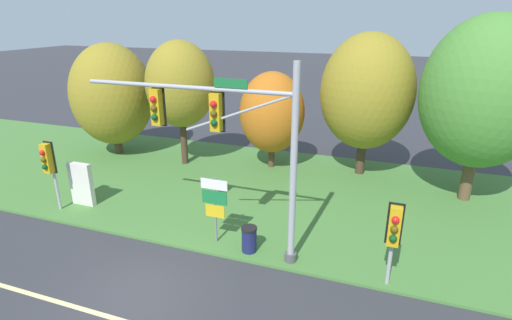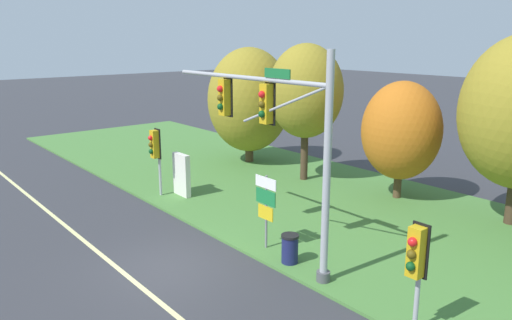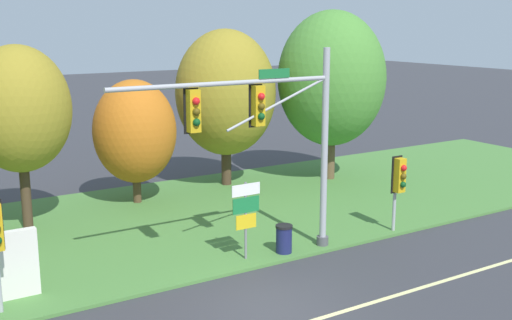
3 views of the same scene
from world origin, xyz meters
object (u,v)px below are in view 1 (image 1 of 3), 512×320
at_px(route_sign_post, 215,202).
at_px(tree_tall_centre, 484,93).
at_px(pedestrian_signal_near_kerb, 49,162).
at_px(tree_nearest_road, 112,95).
at_px(pedestrian_signal_further_along, 394,230).
at_px(info_kiosk, 82,184).
at_px(traffic_signal_mast, 231,135).
at_px(tree_behind_signpost, 272,113).
at_px(trash_bin, 249,239).
at_px(tree_left_of_mast, 180,85).
at_px(tree_mid_verge, 367,92).

distance_m(route_sign_post, tree_tall_centre, 11.83).
height_order(pedestrian_signal_near_kerb, tree_nearest_road, tree_nearest_road).
bearing_deg(tree_tall_centre, pedestrian_signal_further_along, -111.30).
xyz_separation_m(tree_tall_centre, info_kiosk, (-15.71, -6.20, -3.83)).
bearing_deg(pedestrian_signal_near_kerb, tree_nearest_road, 108.39).
bearing_deg(info_kiosk, traffic_signal_mast, -8.40).
bearing_deg(tree_nearest_road, pedestrian_signal_further_along, -26.03).
relative_size(tree_nearest_road, tree_behind_signpost, 1.25).
bearing_deg(info_kiosk, trash_bin, -7.14).
height_order(tree_tall_centre, trash_bin, tree_tall_centre).
bearing_deg(tree_left_of_mast, tree_behind_signpost, 13.52).
height_order(pedestrian_signal_further_along, route_sign_post, pedestrian_signal_further_along).
distance_m(traffic_signal_mast, trash_bin, 3.78).
height_order(traffic_signal_mast, tree_mid_verge, tree_mid_verge).
relative_size(pedestrian_signal_further_along, tree_nearest_road, 0.43).
height_order(pedestrian_signal_near_kerb, route_sign_post, pedestrian_signal_near_kerb).
bearing_deg(info_kiosk, tree_nearest_road, 115.64).
bearing_deg(traffic_signal_mast, pedestrian_signal_further_along, -3.34).
xyz_separation_m(traffic_signal_mast, tree_behind_signpost, (-1.23, 8.29, -1.22)).
bearing_deg(tree_tall_centre, traffic_signal_mast, -138.17).
relative_size(route_sign_post, tree_behind_signpost, 0.49).
xyz_separation_m(pedestrian_signal_near_kerb, tree_nearest_road, (-2.38, 7.17, 1.32)).
height_order(tree_nearest_road, info_kiosk, tree_nearest_road).
distance_m(pedestrian_signal_near_kerb, tree_tall_centre, 18.00).
relative_size(tree_nearest_road, trash_bin, 6.87).
relative_size(route_sign_post, tree_tall_centre, 0.32).
relative_size(traffic_signal_mast, pedestrian_signal_further_along, 2.73).
xyz_separation_m(route_sign_post, tree_nearest_road, (-9.76, 7.13, 1.88)).
bearing_deg(info_kiosk, tree_tall_centre, 21.55).
distance_m(tree_behind_signpost, tree_mid_verge, 4.85).
relative_size(pedestrian_signal_near_kerb, tree_behind_signpost, 0.59).
distance_m(pedestrian_signal_near_kerb, info_kiosk, 1.65).
bearing_deg(tree_nearest_road, tree_tall_centre, -0.22).
height_order(pedestrian_signal_near_kerb, pedestrian_signal_further_along, pedestrian_signal_near_kerb).
bearing_deg(route_sign_post, traffic_signal_mast, -18.37).
height_order(tree_left_of_mast, tree_behind_signpost, tree_left_of_mast).
bearing_deg(tree_left_of_mast, pedestrian_signal_near_kerb, -107.90).
distance_m(pedestrian_signal_near_kerb, trash_bin, 8.90).
xyz_separation_m(pedestrian_signal_near_kerb, tree_behind_signpost, (6.93, 8.07, 0.80)).
relative_size(traffic_signal_mast, tree_tall_centre, 0.95).
bearing_deg(route_sign_post, trash_bin, -6.88).
bearing_deg(route_sign_post, tree_behind_signpost, 93.19).
distance_m(route_sign_post, tree_behind_signpost, 8.16).
relative_size(pedestrian_signal_near_kerb, tree_nearest_road, 0.47).
bearing_deg(tree_behind_signpost, tree_left_of_mast, -166.48).
bearing_deg(tree_behind_signpost, trash_bin, -77.63).
bearing_deg(trash_bin, route_sign_post, 173.12).
relative_size(route_sign_post, tree_nearest_road, 0.39).
relative_size(pedestrian_signal_near_kerb, info_kiosk, 1.59).
bearing_deg(tree_left_of_mast, tree_tall_centre, 0.62).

